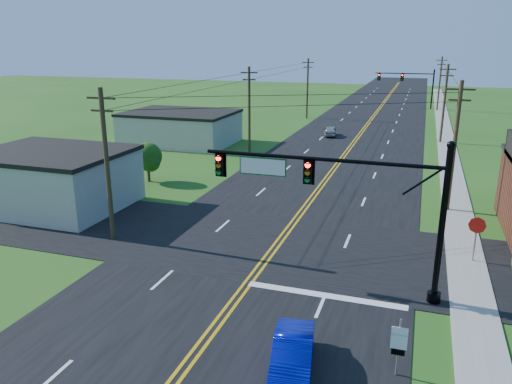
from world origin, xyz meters
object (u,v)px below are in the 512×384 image
(signal_mast_main, at_px, (341,194))
(blue_car, at_px, (293,356))
(stop_sign, at_px, (477,230))
(signal_mast_far, at_px, (407,82))
(route_sign, at_px, (399,343))

(signal_mast_main, distance_m, blue_car, 8.04)
(signal_mast_main, height_order, stop_sign, signal_mast_main)
(signal_mast_main, xyz_separation_m, signal_mast_far, (0.10, 72.00, -0.20))
(blue_car, distance_m, route_sign, 3.74)
(signal_mast_far, height_order, stop_sign, signal_mast_far)
(signal_mast_far, xyz_separation_m, stop_sign, (6.40, -66.73, -2.69))
(blue_car, bearing_deg, stop_sign, 50.85)
(blue_car, distance_m, stop_sign, 14.05)
(route_sign, relative_size, stop_sign, 0.89)
(blue_car, height_order, route_sign, route_sign)
(route_sign, xyz_separation_m, stop_sign, (3.33, 11.21, 0.53))
(signal_mast_main, relative_size, stop_sign, 4.39)
(blue_car, bearing_deg, signal_mast_main, 77.09)
(signal_mast_main, bearing_deg, route_sign, -62.00)
(signal_mast_far, relative_size, blue_car, 2.72)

